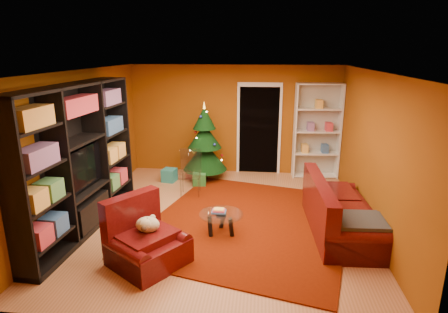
# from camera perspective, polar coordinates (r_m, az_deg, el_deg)

# --- Properties ---
(floor) EXTENTS (5.00, 5.50, 0.05)m
(floor) POSITION_cam_1_polar(r_m,az_deg,el_deg) (6.85, -0.36, -9.61)
(floor) COLOR #A5663F
(floor) RESTS_ON ground
(ceiling) EXTENTS (5.00, 5.50, 0.05)m
(ceiling) POSITION_cam_1_polar(r_m,az_deg,el_deg) (6.18, -0.40, 13.13)
(ceiling) COLOR silver
(ceiling) RESTS_ON wall_back
(wall_back) EXTENTS (5.00, 0.05, 2.60)m
(wall_back) POSITION_cam_1_polar(r_m,az_deg,el_deg) (9.09, 1.58, 5.62)
(wall_back) COLOR #86440C
(wall_back) RESTS_ON ground
(wall_left) EXTENTS (0.05, 5.50, 2.60)m
(wall_left) POSITION_cam_1_polar(r_m,az_deg,el_deg) (7.12, -21.03, 1.64)
(wall_left) COLOR #86440C
(wall_left) RESTS_ON ground
(wall_right) EXTENTS (0.05, 5.50, 2.60)m
(wall_right) POSITION_cam_1_polar(r_m,az_deg,el_deg) (6.61, 21.93, 0.50)
(wall_right) COLOR #86440C
(wall_right) RESTS_ON ground
(doorway) EXTENTS (1.06, 0.60, 2.16)m
(doorway) POSITION_cam_1_polar(r_m,az_deg,el_deg) (9.07, 5.34, 3.92)
(doorway) COLOR black
(doorway) RESTS_ON floor
(rug) EXTENTS (4.12, 4.51, 0.02)m
(rug) POSITION_cam_1_polar(r_m,az_deg,el_deg) (6.70, 3.79, -9.91)
(rug) COLOR #5B1501
(rug) RESTS_ON floor
(media_unit) EXTENTS (0.64, 3.18, 2.42)m
(media_unit) POSITION_cam_1_polar(r_m,az_deg,el_deg) (6.49, -21.43, -0.53)
(media_unit) COLOR black
(media_unit) RESTS_ON floor
(christmas_tree) EXTENTS (1.27, 1.27, 1.83)m
(christmas_tree) POSITION_cam_1_polar(r_m,az_deg,el_deg) (8.64, -2.96, 2.26)
(christmas_tree) COLOR black
(christmas_tree) RESTS_ON floor
(gift_box_teal) EXTENTS (0.35, 0.35, 0.30)m
(gift_box_teal) POSITION_cam_1_polar(r_m,az_deg,el_deg) (8.72, -8.33, -2.82)
(gift_box_teal) COLOR teal
(gift_box_teal) RESTS_ON floor
(gift_box_green) EXTENTS (0.32, 0.32, 0.29)m
(gift_box_green) POSITION_cam_1_polar(r_m,az_deg,el_deg) (8.39, -3.75, -3.47)
(gift_box_green) COLOR #256C2B
(gift_box_green) RESTS_ON floor
(gift_box_red) EXTENTS (0.28, 0.28, 0.25)m
(gift_box_red) POSITION_cam_1_polar(r_m,az_deg,el_deg) (8.90, -4.85, -2.48)
(gift_box_red) COLOR #A01016
(gift_box_red) RESTS_ON floor
(white_bookshelf) EXTENTS (1.07, 0.43, 2.27)m
(white_bookshelf) POSITION_cam_1_polar(r_m,az_deg,el_deg) (8.99, 13.99, 3.75)
(white_bookshelf) COLOR white
(white_bookshelf) RESTS_ON floor
(armchair) EXTENTS (1.39, 1.39, 0.78)m
(armchair) POSITION_cam_1_polar(r_m,az_deg,el_deg) (5.44, -11.54, -12.23)
(armchair) COLOR #430A0A
(armchair) RESTS_ON rug
(dog) EXTENTS (0.48, 0.50, 0.25)m
(dog) POSITION_cam_1_polar(r_m,az_deg,el_deg) (5.42, -11.55, -10.11)
(dog) COLOR beige
(dog) RESTS_ON armchair
(sofa) EXTENTS (1.05, 2.16, 0.91)m
(sofa) POSITION_cam_1_polar(r_m,az_deg,el_deg) (6.47, 17.55, -7.34)
(sofa) COLOR #430A0A
(sofa) RESTS_ON rug
(coffee_table) EXTENTS (0.72, 0.72, 0.45)m
(coffee_table) POSITION_cam_1_polar(r_m,az_deg,el_deg) (6.22, -0.41, -10.20)
(coffee_table) COLOR gray
(coffee_table) RESTS_ON rug
(acrylic_chair) EXTENTS (0.48, 0.52, 0.86)m
(acrylic_chair) POSITION_cam_1_polar(r_m,az_deg,el_deg) (7.76, -5.16, -2.91)
(acrylic_chair) COLOR #66605B
(acrylic_chair) RESTS_ON rug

